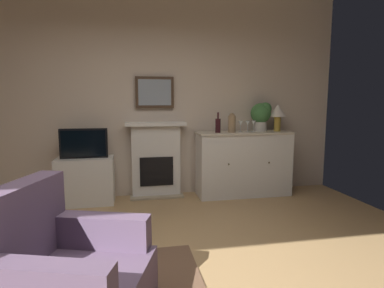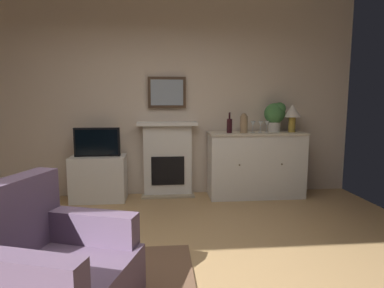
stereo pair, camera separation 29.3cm
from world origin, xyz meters
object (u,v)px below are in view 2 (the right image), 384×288
at_px(framed_picture, 167,92).
at_px(table_lamp, 292,113).
at_px(wine_glass_center, 260,124).
at_px(fireplace_unit, 168,159).
at_px(tv_set, 97,142).
at_px(potted_plant_small, 275,114).
at_px(armchair, 50,269).
at_px(wine_bottle, 229,125).
at_px(wine_glass_left, 253,124).
at_px(wine_glass_right, 267,124).
at_px(vase_decorative, 244,123).
at_px(tv_cabinet, 99,178).
at_px(sideboard_cabinet, 256,165).

distance_m(framed_picture, table_lamp, 1.85).
bearing_deg(wine_glass_center, framed_picture, 169.08).
xyz_separation_m(fireplace_unit, tv_set, (-0.98, -0.19, 0.29)).
height_order(potted_plant_small, armchair, potted_plant_small).
relative_size(framed_picture, wine_glass_center, 3.33).
xyz_separation_m(wine_bottle, wine_glass_left, (0.34, 0.01, 0.01)).
distance_m(wine_glass_right, potted_plant_small, 0.19).
bearing_deg(wine_bottle, wine_glass_left, 2.32).
height_order(wine_glass_center, vase_decorative, vase_decorative).
xyz_separation_m(table_lamp, wine_glass_right, (-0.37, 0.01, -0.16)).
bearing_deg(fireplace_unit, wine_bottle, -14.20).
height_order(tv_set, armchair, tv_set).
bearing_deg(potted_plant_small, wine_bottle, -172.67).
height_order(table_lamp, tv_cabinet, table_lamp).
height_order(tv_cabinet, armchair, armchair).
xyz_separation_m(framed_picture, armchair, (-0.76, -2.80, -1.14)).
xyz_separation_m(wine_bottle, tv_set, (-1.85, 0.04, -0.22)).
height_order(wine_glass_left, armchair, wine_glass_left).
relative_size(tv_cabinet, tv_set, 1.21).
height_order(wine_bottle, tv_set, wine_bottle).
height_order(framed_picture, table_lamp, framed_picture).
height_order(framed_picture, wine_glass_center, framed_picture).
bearing_deg(sideboard_cabinet, wine_glass_center, -39.20).
height_order(sideboard_cabinet, table_lamp, table_lamp).
distance_m(wine_glass_left, wine_glass_right, 0.22).
height_order(sideboard_cabinet, wine_glass_left, wine_glass_left).
xyz_separation_m(framed_picture, vase_decorative, (1.08, -0.27, -0.43)).
xyz_separation_m(wine_glass_center, armchair, (-2.08, -2.54, -0.69)).
height_order(fireplace_unit, vase_decorative, vase_decorative).
xyz_separation_m(vase_decorative, tv_set, (-2.06, 0.04, -0.25)).
bearing_deg(armchair, tv_cabinet, 94.84).
bearing_deg(fireplace_unit, vase_decorative, -11.87).
distance_m(vase_decorative, armchair, 3.20).
bearing_deg(wine_glass_center, tv_cabinet, 178.79).
bearing_deg(wine_bottle, tv_set, 178.89).
xyz_separation_m(wine_bottle, wine_glass_center, (0.45, 0.01, 0.01)).
xyz_separation_m(sideboard_cabinet, vase_decorative, (-0.21, -0.05, 0.61)).
distance_m(sideboard_cabinet, wine_glass_right, 0.62).
height_order(fireplace_unit, wine_glass_left, wine_glass_left).
bearing_deg(wine_glass_right, wine_glass_left, -169.23).
height_order(table_lamp, wine_glass_left, table_lamp).
xyz_separation_m(framed_picture, tv_cabinet, (-0.97, -0.21, -1.21)).
relative_size(wine_glass_center, armchair, 0.16).
height_order(table_lamp, potted_plant_small, potted_plant_small).
bearing_deg(table_lamp, sideboard_cabinet, -180.00).
bearing_deg(framed_picture, wine_glass_right, -8.34).
height_order(sideboard_cabinet, armchair, sideboard_cabinet).
height_order(framed_picture, tv_cabinet, framed_picture).
distance_m(sideboard_cabinet, vase_decorative, 0.65).
distance_m(wine_glass_center, vase_decorative, 0.25).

